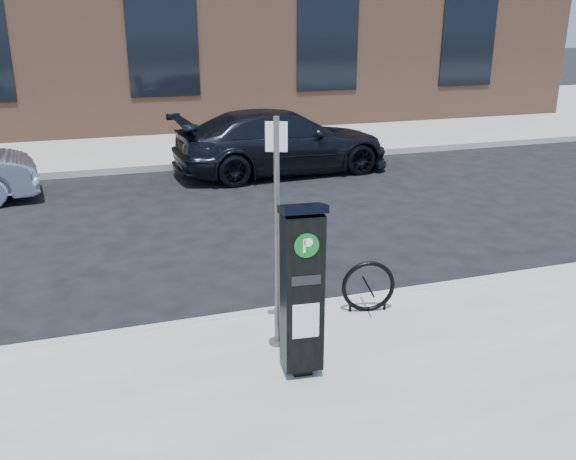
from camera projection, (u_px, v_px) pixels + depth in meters
name	position (u px, v px, depth m)	size (l,w,h in m)	color
ground	(306.00, 315.00, 7.29)	(120.00, 120.00, 0.00)	black
sidewalk_far	(160.00, 126.00, 19.84)	(60.00, 12.00, 0.15)	gray
curb_near	(306.00, 310.00, 7.25)	(60.00, 0.12, 0.16)	#9E9B93
curb_far	(192.00, 165.00, 14.47)	(60.00, 0.12, 0.16)	#9E9B93
parking_kiosk	(302.00, 288.00, 5.56)	(0.42, 0.38, 1.70)	black
sign_pole	(277.00, 238.00, 5.98)	(0.20, 0.19, 2.35)	#615B55
bike_rack	(368.00, 287.00, 6.97)	(0.62, 0.18, 0.62)	black
car_dark	(282.00, 142.00, 13.89)	(2.02, 4.96, 1.44)	black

